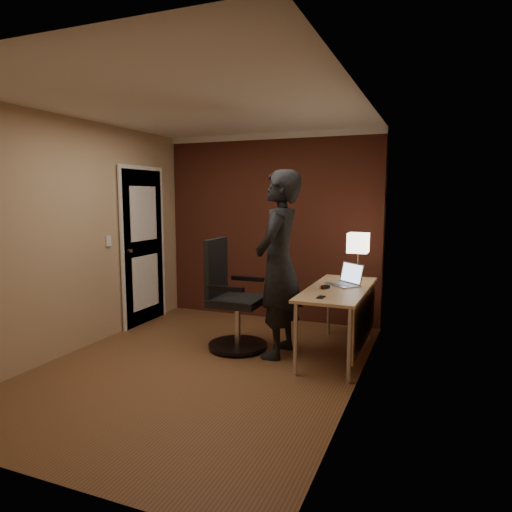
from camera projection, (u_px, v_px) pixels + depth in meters
name	position (u px, v px, depth m)	size (l,w,h in m)	color
room	(240.00, 220.00, 5.89)	(4.00, 4.00, 4.00)	brown
desk	(345.00, 300.00, 4.73)	(0.60, 1.50, 0.73)	tan
desk_lamp	(358.00, 244.00, 5.11)	(0.22, 0.22, 0.54)	silver
laptop	(347.00, 279.00, 4.88)	(0.42, 0.41, 0.23)	silver
mouse	(325.00, 287.00, 4.69)	(0.06, 0.10, 0.03)	black
phone	(321.00, 297.00, 4.27)	(0.06, 0.12, 0.01)	black
office_chair	(231.00, 302.00, 4.99)	(0.65, 0.66, 1.19)	black
person	(279.00, 264.00, 4.73)	(0.71, 0.47, 1.94)	black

